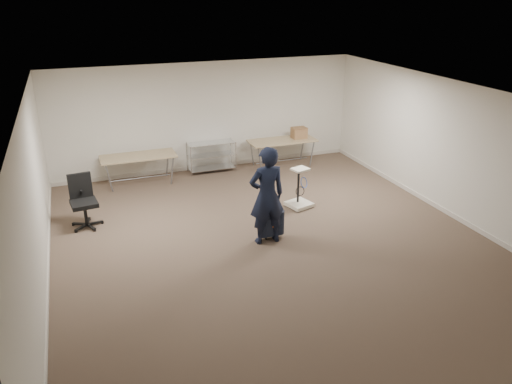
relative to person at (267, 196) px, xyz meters
name	(u,v)px	position (x,y,z in m)	size (l,w,h in m)	color
ground	(272,242)	(0.09, -0.05, -0.95)	(9.00, 9.00, 0.00)	#4A382D
room_shell	(248,211)	(0.09, 1.33, -0.90)	(8.00, 9.00, 9.00)	silver
folding_table_left	(138,158)	(-1.81, 3.90, -0.27)	(1.80, 0.75, 0.73)	tan
folding_table_right	(282,142)	(1.99, 3.90, -0.27)	(1.80, 0.75, 0.73)	tan
wire_shelf	(211,155)	(0.09, 4.15, -0.51)	(1.22, 0.47, 0.80)	silver
person	(267,196)	(0.00, 0.00, 0.00)	(0.69, 0.45, 1.89)	black
suitcase	(271,224)	(0.12, 0.08, -0.63)	(0.34, 0.20, 0.94)	black
office_chair	(85,211)	(-3.19, 1.92, -0.62)	(0.65, 0.65, 1.08)	black
equipment_cart	(299,197)	(1.28, 1.26, -0.71)	(0.60, 0.60, 0.90)	silver
cardboard_box	(299,133)	(2.49, 3.93, -0.07)	(0.39, 0.29, 0.29)	brown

